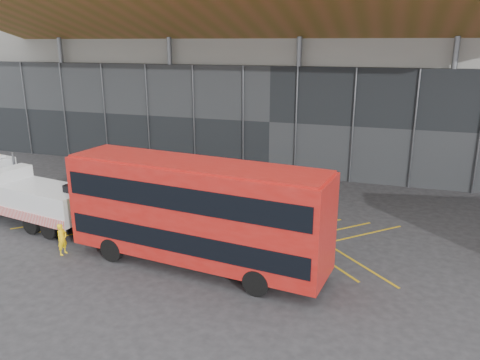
% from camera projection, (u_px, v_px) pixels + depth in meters
% --- Properties ---
extents(ground_plane, '(120.00, 120.00, 0.00)m').
position_uv_depth(ground_plane, '(180.00, 224.00, 25.74)').
color(ground_plane, '#272729').
extents(road_markings, '(19.96, 7.16, 0.01)m').
position_uv_depth(road_markings, '(207.00, 228.00, 25.25)').
color(road_markings, gold).
rests_on(road_markings, ground_plane).
extents(construction_building, '(55.00, 23.97, 18.00)m').
position_uv_depth(construction_building, '(291.00, 50.00, 39.35)').
color(construction_building, gray).
rests_on(construction_building, ground_plane).
extents(recovery_truck, '(10.34, 3.90, 3.59)m').
position_uv_depth(recovery_truck, '(21.00, 193.00, 25.71)').
color(recovery_truck, black).
rests_on(recovery_truck, ground_plane).
extents(bus_towed, '(12.01, 4.06, 4.79)m').
position_uv_depth(bus_towed, '(195.00, 210.00, 20.22)').
color(bus_towed, '#AD140F').
rests_on(bus_towed, ground_plane).
extents(worker, '(0.40, 0.57, 1.51)m').
position_uv_depth(worker, '(62.00, 239.00, 21.91)').
color(worker, yellow).
rests_on(worker, ground_plane).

